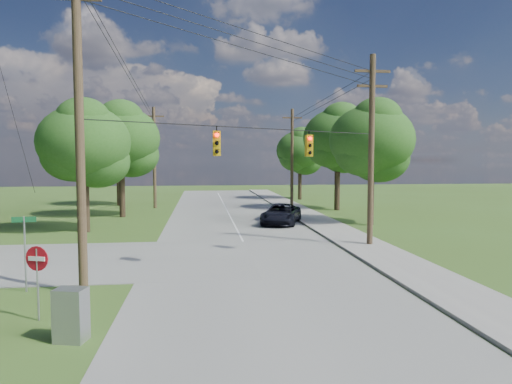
{
  "coord_description": "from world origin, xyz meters",
  "views": [
    {
      "loc": [
        -0.4,
        -16.2,
        4.77
      ],
      "look_at": [
        2.15,
        5.0,
        3.28
      ],
      "focal_mm": 32.0,
      "sensor_mm": 36.0,
      "label": 1
    }
  ],
  "objects": [
    {
      "name": "sidewalk_east",
      "position": [
        8.7,
        5.0,
        0.06
      ],
      "size": [
        2.6,
        100.0,
        0.12
      ],
      "primitive_type": "cube",
      "color": "#9A9990",
      "rests_on": "ground"
    },
    {
      "name": "do_not_enter_sign",
      "position": [
        -5.24,
        -2.25,
        1.65
      ],
      "size": [
        0.72,
        0.27,
        2.25
      ],
      "rotation": [
        0.0,
        0.0,
        -0.33
      ],
      "color": "#929597",
      "rests_on": "ground"
    },
    {
      "name": "tree_e_mid",
      "position": [
        12.5,
        26.0,
        6.91
      ],
      "size": [
        6.6,
        6.6,
        9.64
      ],
      "color": "#3D301E",
      "rests_on": "ground"
    },
    {
      "name": "pole_sw",
      "position": [
        -4.6,
        0.4,
        6.23
      ],
      "size": [
        2.0,
        0.32,
        12.0
      ],
      "color": "brown",
      "rests_on": "ground"
    },
    {
      "name": "tree_e_near",
      "position": [
        12.0,
        16.0,
        6.25
      ],
      "size": [
        6.2,
        6.2,
        8.81
      ],
      "color": "#3D301E",
      "rests_on": "ground"
    },
    {
      "name": "pole_north_e",
      "position": [
        8.9,
        30.0,
        5.13
      ],
      "size": [
        2.0,
        0.32,
        10.0
      ],
      "color": "brown",
      "rests_on": "ground"
    },
    {
      "name": "street_name_sign",
      "position": [
        -6.74,
        0.93,
        1.75
      ],
      "size": [
        0.83,
        0.11,
        2.76
      ],
      "rotation": [
        0.0,
        0.0,
        0.09
      ],
      "color": "#929597",
      "rests_on": "ground"
    },
    {
      "name": "tree_w_mid",
      "position": [
        -7.0,
        23.0,
        6.58
      ],
      "size": [
        6.4,
        6.4,
        9.22
      ],
      "color": "#3D301E",
      "rests_on": "ground"
    },
    {
      "name": "pole_ne",
      "position": [
        8.9,
        8.0,
        5.47
      ],
      "size": [
        2.0,
        0.32,
        10.5
      ],
      "color": "brown",
      "rests_on": "ground"
    },
    {
      "name": "ground",
      "position": [
        0.0,
        0.0,
        0.0
      ],
      "size": [
        140.0,
        140.0,
        0.0
      ],
      "primitive_type": "plane",
      "color": "#3D5B1E",
      "rests_on": "ground"
    },
    {
      "name": "car_main_north",
      "position": [
        5.5,
        17.09,
        0.77
      ],
      "size": [
        4.09,
        5.83,
        1.48
      ],
      "primitive_type": "imported",
      "rotation": [
        0.0,
        0.0,
        -0.34
      ],
      "color": "black",
      "rests_on": "main_road"
    },
    {
      "name": "tree_w_far",
      "position": [
        -9.0,
        33.0,
        6.25
      ],
      "size": [
        6.0,
        6.0,
        8.73
      ],
      "color": "#3D301E",
      "rests_on": "ground"
    },
    {
      "name": "power_lines",
      "position": [
        1.5,
        11.54,
        9.15
      ],
      "size": [
        13.93,
        29.62,
        4.93
      ],
      "color": "black",
      "rests_on": "ground"
    },
    {
      "name": "pole_north_w",
      "position": [
        -5.0,
        30.0,
        5.13
      ],
      "size": [
        2.0,
        0.32,
        10.0
      ],
      "color": "brown",
      "rests_on": "ground"
    },
    {
      "name": "tree_e_far",
      "position": [
        11.5,
        38.0,
        5.92
      ],
      "size": [
        5.8,
        5.8,
        8.32
      ],
      "color": "#3D301E",
      "rests_on": "ground"
    },
    {
      "name": "control_cabinet",
      "position": [
        -3.83,
        -3.98,
        0.71
      ],
      "size": [
        0.9,
        0.74,
        1.42
      ],
      "primitive_type": "cube",
      "rotation": [
        0.0,
        0.0,
        -0.24
      ],
      "color": "#929597",
      "rests_on": "ground"
    },
    {
      "name": "traffic_signals",
      "position": [
        2.55,
        4.43,
        5.5
      ],
      "size": [
        4.91,
        3.27,
        1.05
      ],
      "color": "#CD9F0C",
      "rests_on": "ground"
    },
    {
      "name": "tree_w_near",
      "position": [
        -8.0,
        15.0,
        5.92
      ],
      "size": [
        6.0,
        6.0,
        8.4
      ],
      "color": "#3D301E",
      "rests_on": "ground"
    },
    {
      "name": "main_road",
      "position": [
        2.0,
        5.0,
        0.01
      ],
      "size": [
        10.0,
        100.0,
        0.03
      ],
      "primitive_type": "cube",
      "color": "gray",
      "rests_on": "ground"
    }
  ]
}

